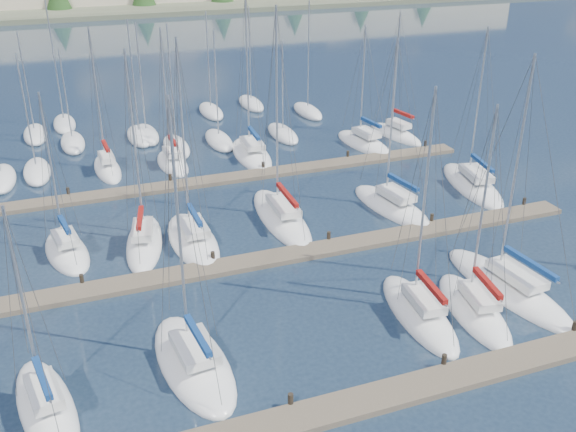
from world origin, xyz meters
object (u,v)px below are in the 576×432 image
object	(u,v)px
sailboat_p	(252,154)
sailboat_h	(67,252)
sailboat_k	(281,217)
sailboat_b	(46,407)
sailboat_i	(144,242)
sailboat_e	(474,310)
sailboat_r	(396,134)
sailboat_f	(508,287)
sailboat_l	(392,206)
sailboat_n	(107,168)
sailboat_o	(173,163)
sailboat_q	(364,143)
sailboat_d	(419,313)
sailboat_c	(194,362)
sailboat_j	(193,240)
sailboat_m	(472,185)

from	to	relation	value
sailboat_p	sailboat_h	xyz separation A→B (m)	(-16.85, -13.45, -0.00)
sailboat_p	sailboat_k	bearing A→B (deg)	-94.73
sailboat_p	sailboat_b	distance (m)	33.78
sailboat_p	sailboat_i	size ratio (longest dim) A/B	1.11
sailboat_k	sailboat_e	size ratio (longest dim) A/B	1.25
sailboat_h	sailboat_r	xyz separation A→B (m)	(31.98, 13.90, 0.01)
sailboat_r	sailboat_h	bearing A→B (deg)	-165.67
sailboat_p	sailboat_f	bearing A→B (deg)	-71.24
sailboat_k	sailboat_l	bearing A→B (deg)	-5.42
sailboat_n	sailboat_p	world-z (taller)	sailboat_p
sailboat_l	sailboat_o	bearing A→B (deg)	124.82
sailboat_q	sailboat_b	size ratio (longest dim) A/B	1.10
sailboat_d	sailboat_k	bearing A→B (deg)	107.74
sailboat_r	sailboat_i	distance (m)	30.62
sailboat_d	sailboat_e	xyz separation A→B (m)	(3.05, -0.79, -0.00)
sailboat_c	sailboat_e	distance (m)	15.74
sailboat_j	sailboat_n	bearing A→B (deg)	103.58
sailboat_j	sailboat_b	distance (m)	16.74
sailboat_l	sailboat_c	distance (m)	22.23
sailboat_q	sailboat_i	xyz separation A→B (m)	(-22.86, -13.05, 0.02)
sailboat_n	sailboat_f	size ratio (longest dim) A/B	0.88
sailboat_h	sailboat_f	bearing A→B (deg)	-38.48
sailboat_c	sailboat_o	world-z (taller)	sailboat_c
sailboat_k	sailboat_j	distance (m)	6.89
sailboat_j	sailboat_i	xyz separation A→B (m)	(-3.15, 0.72, 0.01)
sailboat_c	sailboat_h	size ratio (longest dim) A/B	1.24
sailboat_r	sailboat_j	bearing A→B (deg)	-156.87
sailboat_m	sailboat_h	world-z (taller)	sailboat_m
sailboat_j	sailboat_c	bearing A→B (deg)	-103.44
sailboat_q	sailboat_r	xyz separation A→B (m)	(4.18, 1.33, 0.02)
sailboat_c	sailboat_h	bearing A→B (deg)	105.33
sailboat_c	sailboat_r	distance (m)	38.64
sailboat_d	sailboat_b	xyz separation A→B (m)	(-19.58, -0.64, -0.01)
sailboat_l	sailboat_q	bearing A→B (deg)	63.77
sailboat_m	sailboat_i	distance (m)	26.53
sailboat_k	sailboat_d	bearing A→B (deg)	-76.23
sailboat_p	sailboat_q	size ratio (longest dim) A/B	1.28
sailboat_q	sailboat_e	size ratio (longest dim) A/B	0.94
sailboat_r	sailboat_p	bearing A→B (deg)	172.54
sailboat_m	sailboat_i	world-z (taller)	sailboat_i
sailboat_k	sailboat_p	xyz separation A→B (m)	(1.97, 13.47, -0.00)
sailboat_f	sailboat_r	bearing A→B (deg)	69.62
sailboat_f	sailboat_r	world-z (taller)	sailboat_f
sailboat_p	sailboat_d	xyz separation A→B (m)	(1.05, -27.60, 0.00)
sailboat_k	sailboat_b	size ratio (longest dim) A/B	1.47
sailboat_l	sailboat_p	size ratio (longest dim) A/B	0.88
sailboat_d	sailboat_i	world-z (taller)	sailboat_i
sailboat_e	sailboat_d	bearing A→B (deg)	175.61
sailboat_k	sailboat_h	size ratio (longest dim) A/B	1.37
sailboat_q	sailboat_i	distance (m)	26.32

